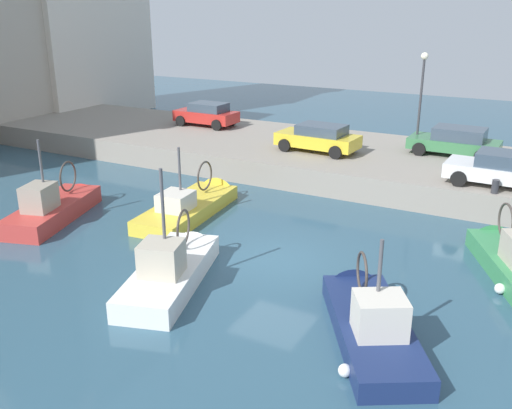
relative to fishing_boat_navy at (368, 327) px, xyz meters
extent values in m
plane|color=#2D5166|center=(2.80, 4.19, -0.13)|extent=(80.00, 80.00, 0.00)
cube|color=gray|center=(14.30, 4.19, 0.47)|extent=(9.00, 56.00, 1.20)
cube|color=navy|center=(-0.35, -0.21, -0.13)|extent=(5.34, 4.16, 1.15)
cone|color=navy|center=(2.17, 1.28, -0.13)|extent=(1.59, 1.84, 1.61)
cube|color=#896B4C|center=(-0.35, -0.21, 0.39)|extent=(5.09, 3.93, 0.08)
cube|color=beige|center=(-0.89, -0.53, 0.94)|extent=(1.55, 1.61, 1.02)
cylinder|color=#4C4C51|center=(-0.61, -0.36, 1.60)|extent=(0.10, 0.10, 2.43)
torus|color=#3F3833|center=(0.90, 0.53, 1.09)|extent=(1.06, 0.67, 1.18)
sphere|color=white|center=(-2.18, -0.14, 0.04)|extent=(0.32, 0.32, 0.32)
cone|color=#388951|center=(7.99, -1.97, -0.13)|extent=(1.51, 1.84, 1.61)
torus|color=#3F3833|center=(6.74, -2.57, 1.18)|extent=(1.19, 0.63, 1.28)
sphere|color=white|center=(3.85, -2.86, 0.06)|extent=(0.32, 0.32, 0.32)
cube|color=gold|center=(4.96, 9.27, -0.13)|extent=(5.80, 2.47, 1.14)
cone|color=gold|center=(8.11, 9.57, -0.13)|extent=(1.06, 1.82, 1.74)
cube|color=#896B4C|center=(4.96, 9.27, 0.38)|extent=(5.56, 2.29, 0.08)
cube|color=beige|center=(4.08, 9.18, 0.78)|extent=(1.40, 1.30, 0.71)
cylinder|color=#4C4C51|center=(4.47, 9.22, 1.63)|extent=(0.10, 0.10, 2.48)
torus|color=#3F3833|center=(6.53, 9.42, 1.14)|extent=(1.30, 0.20, 1.29)
sphere|color=white|center=(3.17, 10.16, 0.04)|extent=(0.32, 0.32, 0.32)
cube|color=#BC3833|center=(2.01, 13.78, -0.13)|extent=(5.34, 3.12, 1.42)
cone|color=#BC3833|center=(4.76, 14.61, -0.13)|extent=(1.31, 1.74, 1.55)
cube|color=#9E7A51|center=(2.01, 13.78, 0.51)|extent=(5.11, 2.93, 0.08)
cube|color=gray|center=(1.23, 13.54, 1.07)|extent=(1.52, 1.31, 1.04)
cylinder|color=#4C4C51|center=(1.60, 13.65, 1.89)|extent=(0.10, 0.10, 2.76)
torus|color=#3F3833|center=(3.36, 14.19, 1.28)|extent=(1.28, 0.46, 1.31)
sphere|color=white|center=(0.28, 14.24, 0.08)|extent=(0.32, 0.32, 0.32)
cube|color=white|center=(-0.35, 6.22, -0.13)|extent=(5.44, 3.19, 1.34)
cone|color=white|center=(2.45, 7.08, -0.13)|extent=(1.32, 1.77, 1.58)
cube|color=#9E7A51|center=(-0.35, 6.22, 0.47)|extent=(5.21, 2.99, 0.08)
cube|color=#B7AD99|center=(-0.93, 6.05, 1.03)|extent=(1.39, 1.45, 1.03)
cylinder|color=#4C4C51|center=(-0.62, 6.14, 2.09)|extent=(0.10, 0.10, 3.23)
torus|color=#3F3833|center=(1.03, 6.65, 1.21)|extent=(1.22, 0.44, 1.25)
sphere|color=white|center=(-2.11, 6.70, 0.07)|extent=(0.32, 0.32, 0.32)
cube|color=#387547|center=(15.58, 0.76, 1.60)|extent=(1.94, 4.29, 0.53)
cube|color=#384756|center=(15.57, 0.55, 2.16)|extent=(1.68, 2.41, 0.59)
cylinder|color=black|center=(14.68, 2.23, 1.39)|extent=(0.23, 0.64, 0.64)
cylinder|color=black|center=(16.53, 2.19, 1.39)|extent=(0.23, 0.64, 0.64)
cylinder|color=black|center=(14.62, -0.66, 1.39)|extent=(0.23, 0.64, 0.64)
cylinder|color=black|center=(16.47, -0.70, 1.39)|extent=(0.23, 0.64, 0.64)
cube|color=gold|center=(13.09, 6.93, 1.65)|extent=(2.02, 4.19, 0.62)
cube|color=#384756|center=(13.08, 6.73, 2.20)|extent=(1.70, 2.38, 0.49)
cylinder|color=black|center=(12.28, 8.37, 1.39)|extent=(0.26, 0.65, 0.64)
cylinder|color=black|center=(14.06, 8.27, 1.39)|extent=(0.26, 0.65, 0.64)
cylinder|color=black|center=(12.12, 5.60, 1.39)|extent=(0.26, 0.65, 0.64)
cylinder|color=black|center=(13.91, 5.49, 1.39)|extent=(0.26, 0.65, 0.64)
cube|color=silver|center=(11.28, -1.89, 1.63)|extent=(1.97, 4.42, 0.59)
cube|color=#384756|center=(11.27, -2.11, 2.20)|extent=(1.69, 2.50, 0.54)
cylinder|color=black|center=(10.41, -0.38, 1.39)|extent=(0.24, 0.65, 0.64)
cylinder|color=black|center=(12.24, -0.44, 1.39)|extent=(0.24, 0.65, 0.64)
cube|color=red|center=(15.78, 15.35, 1.66)|extent=(1.73, 3.84, 0.64)
cube|color=#384756|center=(15.77, 15.16, 2.23)|extent=(1.50, 2.16, 0.50)
cylinder|color=black|center=(14.96, 16.66, 1.39)|extent=(0.23, 0.64, 0.64)
cylinder|color=black|center=(16.63, 16.64, 1.39)|extent=(0.23, 0.64, 0.64)
cylinder|color=black|center=(14.92, 14.07, 1.39)|extent=(0.23, 0.64, 0.64)
cylinder|color=black|center=(16.60, 14.04, 1.39)|extent=(0.23, 0.64, 0.64)
cylinder|color=#2D2D33|center=(10.15, -1.81, 1.35)|extent=(0.28, 0.28, 0.55)
cylinder|color=#38383D|center=(15.80, 2.62, 3.32)|extent=(0.12, 0.12, 4.50)
sphere|color=#F2EACC|center=(15.80, 2.62, 5.72)|extent=(0.36, 0.36, 0.36)
camera|label=1|loc=(-13.02, -3.64, 8.13)|focal=39.92mm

